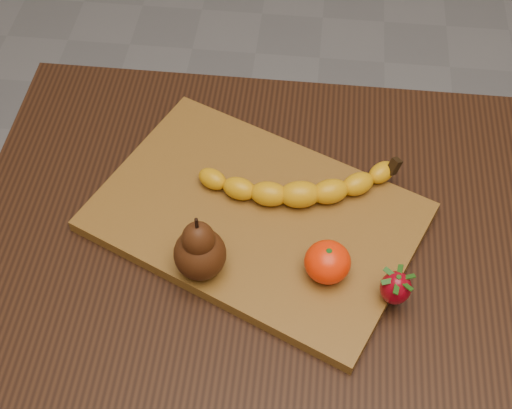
# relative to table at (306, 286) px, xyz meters

# --- Properties ---
(table) EXTENTS (1.00, 0.70, 0.76)m
(table) POSITION_rel_table_xyz_m (0.00, 0.00, 0.00)
(table) COLOR black
(table) RESTS_ON ground
(cutting_board) EXTENTS (0.53, 0.46, 0.02)m
(cutting_board) POSITION_rel_table_xyz_m (-0.08, 0.04, 0.11)
(cutting_board) COLOR brown
(cutting_board) RESTS_ON table
(banana) EXTENTS (0.26, 0.10, 0.04)m
(banana) POSITION_rel_table_xyz_m (-0.02, 0.07, 0.14)
(banana) COLOR #E09D0A
(banana) RESTS_ON cutting_board
(pear) EXTENTS (0.07, 0.07, 0.11)m
(pear) POSITION_rel_table_xyz_m (-0.15, -0.06, 0.17)
(pear) COLOR #401D0A
(pear) RESTS_ON cutting_board
(mandarin) EXTENTS (0.08, 0.08, 0.05)m
(mandarin) POSITION_rel_table_xyz_m (0.02, -0.05, 0.14)
(mandarin) COLOR #FB2902
(mandarin) RESTS_ON cutting_board
(strawberry) EXTENTS (0.05, 0.05, 0.05)m
(strawberry) POSITION_rel_table_xyz_m (0.11, -0.08, 0.14)
(strawberry) COLOR maroon
(strawberry) RESTS_ON cutting_board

